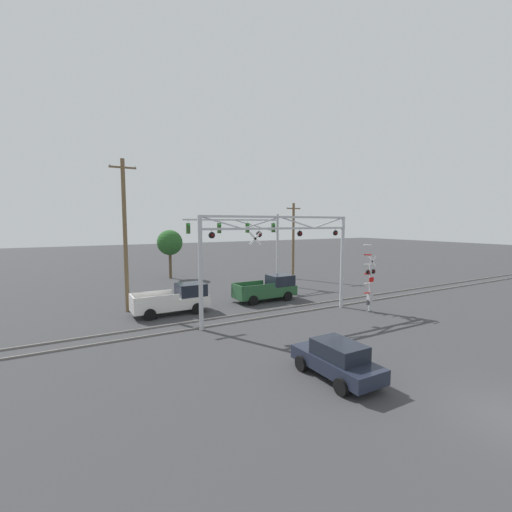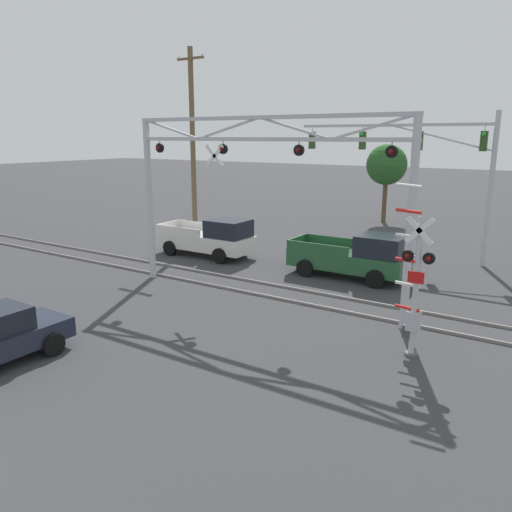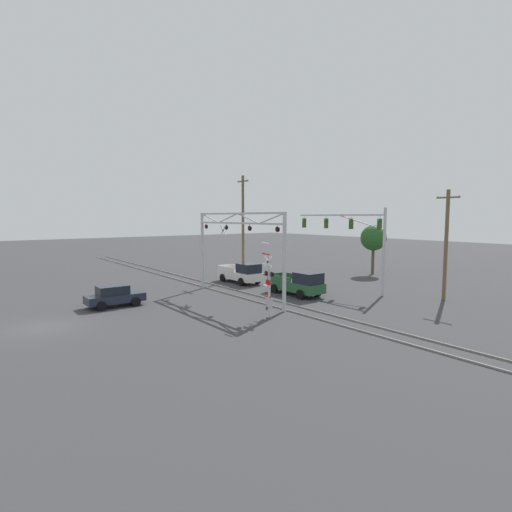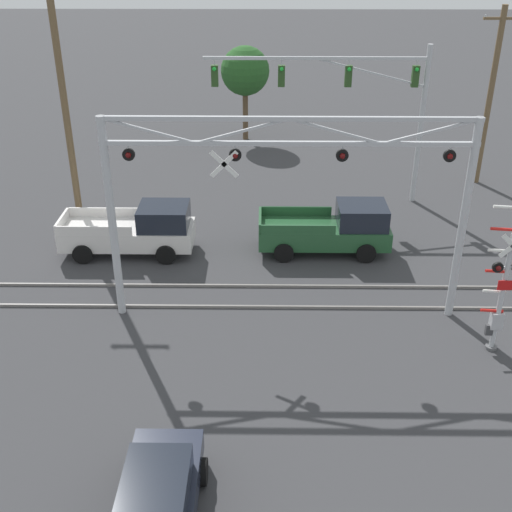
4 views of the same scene
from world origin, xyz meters
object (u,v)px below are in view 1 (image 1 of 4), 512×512
at_px(crossing_gantry, 280,250).
at_px(sedan_waiting, 337,360).
at_px(traffic_signal_span, 254,236).
at_px(utility_pole_left, 125,234).
at_px(crossing_signal_mast, 370,285).
at_px(utility_pole_right, 293,240).
at_px(pickup_truck_following, 175,300).
at_px(pickup_truck_lead, 268,289).
at_px(background_tree_beyond_span, 170,243).

xyz_separation_m(crossing_gantry, sedan_waiting, (-2.98, -8.72, -3.73)).
bearing_deg(traffic_signal_span, utility_pole_left, -164.70).
distance_m(crossing_gantry, utility_pole_left, 10.92).
height_order(crossing_signal_mast, utility_pole_right, utility_pole_right).
bearing_deg(utility_pole_right, pickup_truck_following, -153.08).
height_order(crossing_gantry, utility_pole_right, utility_pole_right).
xyz_separation_m(pickup_truck_lead, background_tree_beyond_span, (-3.86, 15.07, 3.09)).
xyz_separation_m(crossing_signal_mast, sedan_waiting, (-9.32, -6.73, -1.16)).
xyz_separation_m(utility_pole_left, background_tree_beyond_span, (6.76, 13.10, -1.45)).
distance_m(crossing_gantry, utility_pole_right, 16.12).
bearing_deg(traffic_signal_span, pickup_truck_following, -149.64).
height_order(crossing_signal_mast, sedan_waiting, crossing_signal_mast).
bearing_deg(sedan_waiting, pickup_truck_lead, 69.53).
xyz_separation_m(crossing_gantry, crossing_signal_mast, (6.34, -1.99, -2.57)).
bearing_deg(utility_pole_right, traffic_signal_span, -158.54).
bearing_deg(pickup_truck_lead, crossing_gantry, -113.34).
bearing_deg(utility_pole_left, pickup_truck_following, -37.52).
distance_m(crossing_gantry, background_tree_beyond_span, 19.83).
bearing_deg(sedan_waiting, utility_pole_left, 110.13).
height_order(traffic_signal_span, utility_pole_left, utility_pole_left).
xyz_separation_m(traffic_signal_span, pickup_truck_following, (-9.47, -5.55, -4.05)).
height_order(traffic_signal_span, background_tree_beyond_span, traffic_signal_span).
height_order(crossing_gantry, sedan_waiting, crossing_gantry).
distance_m(traffic_signal_span, sedan_waiting, 20.33).
distance_m(traffic_signal_span, utility_pole_left, 12.77).
relative_size(crossing_signal_mast, pickup_truck_following, 0.93).
relative_size(crossing_signal_mast, background_tree_beyond_span, 0.88).
height_order(pickup_truck_lead, pickup_truck_following, same).
xyz_separation_m(crossing_gantry, utility_pole_right, (10.13, 12.54, -0.10)).
bearing_deg(utility_pole_right, sedan_waiting, -121.68).
xyz_separation_m(crossing_signal_mast, pickup_truck_lead, (-4.32, 6.65, -0.96)).
relative_size(pickup_truck_lead, utility_pole_right, 0.61).
height_order(traffic_signal_span, pickup_truck_following, traffic_signal_span).
bearing_deg(crossing_signal_mast, pickup_truck_lead, 123.04).
relative_size(traffic_signal_span, background_tree_beyond_span, 1.79).
bearing_deg(utility_pole_right, crossing_signal_mast, -104.65).
xyz_separation_m(crossing_gantry, pickup_truck_lead, (2.01, 4.66, -3.53)).
relative_size(crossing_gantry, sedan_waiting, 2.82).
height_order(traffic_signal_span, sedan_waiting, traffic_signal_span).
bearing_deg(crossing_signal_mast, pickup_truck_following, 151.98).
bearing_deg(sedan_waiting, crossing_gantry, 71.11).
relative_size(crossing_gantry, utility_pole_right, 1.33).
xyz_separation_m(crossing_gantry, background_tree_beyond_span, (-1.85, 19.74, -0.44)).
bearing_deg(background_tree_beyond_span, pickup_truck_following, -104.40).
bearing_deg(utility_pole_left, utility_pole_right, 17.47).
bearing_deg(traffic_signal_span, pickup_truck_lead, -107.50).
height_order(utility_pole_right, background_tree_beyond_span, utility_pole_right).
bearing_deg(pickup_truck_lead, crossing_signal_mast, -56.96).
bearing_deg(pickup_truck_lead, utility_pole_left, 169.47).
distance_m(crossing_signal_mast, pickup_truck_following, 13.75).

